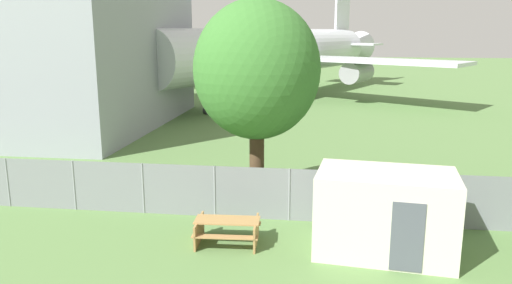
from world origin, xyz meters
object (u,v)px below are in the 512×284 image
at_px(airplane, 278,52).
at_px(tree_near_hangar, 257,71).
at_px(portable_cabin, 385,213).
at_px(picnic_bench_near_cabin, 227,228).

height_order(airplane, tree_near_hangar, airplane).
xyz_separation_m(portable_cabin, tree_near_hangar, (-4.15, 3.46, 3.71)).
bearing_deg(picnic_bench_near_cabin, airplane, 92.75).
relative_size(airplane, tree_near_hangar, 5.37).
height_order(airplane, picnic_bench_near_cabin, airplane).
height_order(picnic_bench_near_cabin, tree_near_hangar, tree_near_hangar).
xyz_separation_m(portable_cabin, picnic_bench_near_cabin, (-4.57, 0.00, -0.72)).
bearing_deg(portable_cabin, tree_near_hangar, 146.56).
distance_m(airplane, picnic_bench_near_cabin, 33.40).
relative_size(portable_cabin, picnic_bench_near_cabin, 2.03).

